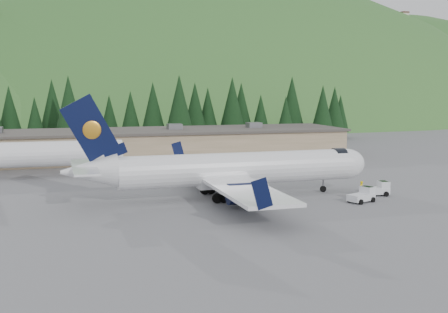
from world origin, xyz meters
TOP-DOWN VIEW (x-y plane):
  - ground at (0.00, 0.00)m, footprint 600.00×600.00m
  - airliner at (-1.05, -0.02)m, footprint 35.79×33.52m
  - second_airliner at (-24.92, 22.00)m, footprint 27.50×11.00m
  - baggage_tug_a at (12.36, -6.45)m, footprint 3.45×2.71m
  - baggage_tug_b at (15.92, -3.54)m, footprint 3.32×2.25m
  - terminal_building at (-5.01, 38.00)m, footprint 71.00×17.00m
  - ramp_worker at (13.84, -3.46)m, footprint 0.78×0.71m
  - tree_line at (-0.70, 61.49)m, footprint 113.10×17.10m
  - hills at (53.34, 207.38)m, footprint 614.00×330.00m

SIDE VIEW (x-z plane):
  - hills at x=53.34m, z-range -232.80..67.20m
  - ground at x=0.00m, z-range 0.00..0.00m
  - baggage_tug_a at x=12.36m, z-range -0.09..1.56m
  - baggage_tug_b at x=15.92m, z-range -0.09..1.59m
  - ramp_worker at x=13.84m, z-range 0.00..1.78m
  - terminal_building at x=-5.01m, z-range -0.43..5.67m
  - airliner at x=-1.05m, z-range -2.78..9.13m
  - second_airliner at x=-24.92m, z-range -1.70..8.35m
  - tree_line at x=-0.70m, z-range 0.44..14.49m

